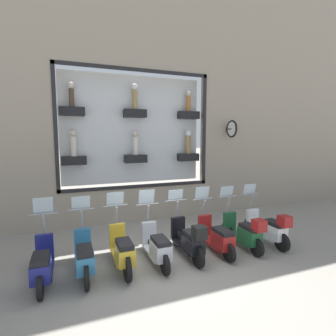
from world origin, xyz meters
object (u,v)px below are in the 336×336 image
scooter_navy_7 (42,264)px  scooter_yellow_5 (122,250)px  scooter_red_2 (217,237)px  scooter_silver_4 (157,246)px  scooter_green_1 (245,232)px  scooter_black_3 (189,240)px  scooter_white_0 (269,228)px  scooter_teal_6 (84,256)px

scooter_navy_7 → scooter_yellow_5: bearing=-89.7°
scooter_red_2 → scooter_yellow_5: (0.01, 2.45, 0.03)m
scooter_yellow_5 → scooter_red_2: bearing=-90.2°
scooter_silver_4 → scooter_yellow_5: size_ratio=0.99×
scooter_silver_4 → scooter_navy_7: bearing=90.0°
scooter_green_1 → scooter_yellow_5: bearing=88.7°
scooter_black_3 → scooter_yellow_5: size_ratio=1.00×
scooter_white_0 → scooter_black_3: bearing=89.8°
scooter_red_2 → scooter_navy_7: bearing=90.0°
scooter_silver_4 → scooter_teal_6: 1.63m
scooter_red_2 → scooter_white_0: bearing=-92.2°
scooter_green_1 → scooter_black_3: 1.63m
scooter_red_2 → scooter_teal_6: scooter_red_2 is taller
scooter_red_2 → scooter_teal_6: size_ratio=0.99×
scooter_teal_6 → scooter_silver_4: bearing=-90.1°
scooter_white_0 → scooter_navy_7: 5.71m
scooter_teal_6 → scooter_black_3: bearing=-91.4°
scooter_navy_7 → scooter_white_0: bearing=-90.6°
scooter_green_1 → scooter_black_3: bearing=89.6°
scooter_teal_6 → scooter_green_1: bearing=-91.0°
scooter_red_2 → scooter_silver_4: scooter_silver_4 is taller
scooter_red_2 → scooter_navy_7: scooter_navy_7 is taller
scooter_white_0 → scooter_navy_7: (0.06, 5.71, -0.05)m
scooter_green_1 → scooter_navy_7: bearing=89.2°
scooter_white_0 → scooter_teal_6: 4.90m
scooter_silver_4 → scooter_yellow_5: scooter_silver_4 is taller
scooter_yellow_5 → scooter_navy_7: size_ratio=1.01×
scooter_yellow_5 → scooter_teal_6: 0.82m
scooter_white_0 → scooter_yellow_5: (0.07, 4.08, -0.02)m
scooter_white_0 → scooter_green_1: size_ratio=1.00×
scooter_navy_7 → scooter_teal_6: bearing=-89.8°
scooter_yellow_5 → scooter_navy_7: bearing=90.3°
scooter_green_1 → scooter_silver_4: scooter_silver_4 is taller
scooter_green_1 → scooter_red_2: (0.07, 0.82, -0.04)m
scooter_white_0 → scooter_navy_7: bearing=89.4°
scooter_black_3 → scooter_navy_7: bearing=89.0°
scooter_white_0 → scooter_black_3: (0.01, 2.45, 0.01)m
scooter_teal_6 → scooter_navy_7: size_ratio=1.01×
scooter_green_1 → scooter_navy_7: (0.07, 4.90, -0.04)m
scooter_green_1 → scooter_yellow_5: 3.27m
scooter_teal_6 → scooter_red_2: bearing=-90.1°
scooter_silver_4 → scooter_teal_6: size_ratio=0.99×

